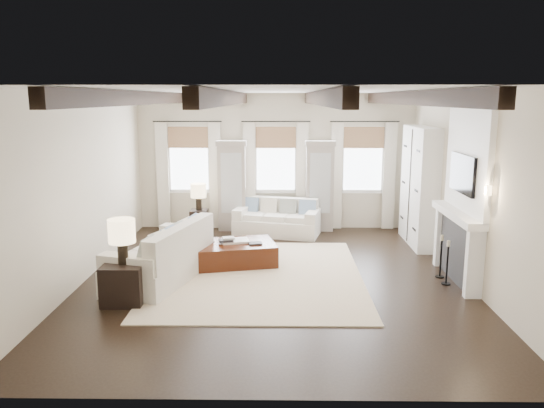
{
  "coord_description": "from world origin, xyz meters",
  "views": [
    {
      "loc": [
        0.08,
        -8.74,
        3.08
      ],
      "look_at": [
        -0.05,
        0.89,
        1.15
      ],
      "focal_mm": 35.0,
      "sensor_mm": 36.0,
      "label": 1
    }
  ],
  "objects_px": {
    "side_table_back": "(199,222)",
    "sofa_left": "(165,257)",
    "ottoman": "(232,254)",
    "side_table_front": "(125,283)",
    "sofa_back": "(277,220)"
  },
  "relations": [
    {
      "from": "sofa_back",
      "to": "side_table_front",
      "type": "bearing_deg",
      "value": -118.92
    },
    {
      "from": "sofa_back",
      "to": "ottoman",
      "type": "relative_size",
      "value": 1.29
    },
    {
      "from": "side_table_back",
      "to": "sofa_left",
      "type": "bearing_deg",
      "value": -92.36
    },
    {
      "from": "sofa_left",
      "to": "side_table_front",
      "type": "xyz_separation_m",
      "value": [
        -0.4,
        -1.04,
        -0.09
      ]
    },
    {
      "from": "sofa_left",
      "to": "ottoman",
      "type": "distance_m",
      "value": 1.4
    },
    {
      "from": "ottoman",
      "to": "side_table_back",
      "type": "xyz_separation_m",
      "value": [
        -0.94,
        2.2,
        0.08
      ]
    },
    {
      "from": "side_table_front",
      "to": "side_table_back",
      "type": "height_order",
      "value": "side_table_front"
    },
    {
      "from": "sofa_left",
      "to": "side_table_front",
      "type": "relative_size",
      "value": 4.03
    },
    {
      "from": "sofa_back",
      "to": "ottoman",
      "type": "bearing_deg",
      "value": -110.3
    },
    {
      "from": "ottoman",
      "to": "side_table_front",
      "type": "xyz_separation_m",
      "value": [
        -1.47,
        -1.92,
        0.1
      ]
    },
    {
      "from": "side_table_front",
      "to": "sofa_left",
      "type": "bearing_deg",
      "value": 68.73
    },
    {
      "from": "sofa_back",
      "to": "side_table_back",
      "type": "distance_m",
      "value": 1.79
    },
    {
      "from": "ottoman",
      "to": "side_table_back",
      "type": "height_order",
      "value": "side_table_back"
    },
    {
      "from": "sofa_left",
      "to": "side_table_back",
      "type": "relative_size",
      "value": 4.26
    },
    {
      "from": "sofa_left",
      "to": "side_table_front",
      "type": "bearing_deg",
      "value": -111.27
    }
  ]
}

